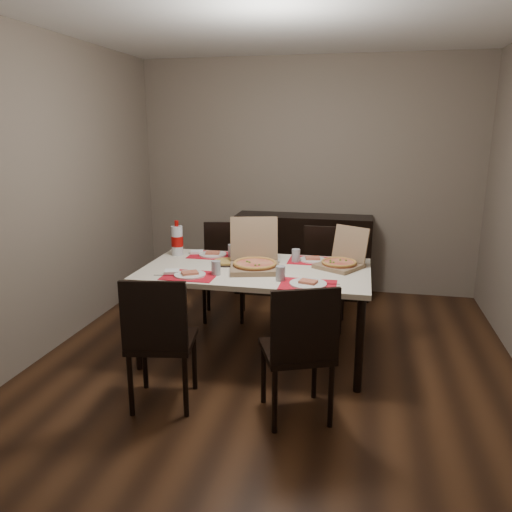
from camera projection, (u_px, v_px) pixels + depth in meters
name	position (u px, v px, depth m)	size (l,w,h in m)	color
ground	(275.00, 362.00, 4.06)	(3.80, 4.00, 0.02)	#3F2413
room_walls	(286.00, 141.00, 4.03)	(3.84, 4.02, 2.62)	gray
sideboard	(303.00, 255.00, 5.63)	(1.50, 0.40, 0.90)	black
dining_table	(256.00, 276.00, 4.01)	(1.80, 1.00, 0.75)	beige
chair_near_left	(159.00, 337.00, 3.27)	(0.49, 0.49, 0.93)	black
chair_near_right	(300.00, 347.00, 3.11)	(0.55, 0.55, 0.93)	black
chair_far_left	(225.00, 266.00, 4.95)	(0.50, 0.50, 0.93)	black
chair_far_right	(324.00, 272.00, 4.74)	(0.43, 0.43, 0.93)	black
setting_near_left	(194.00, 273.00, 3.79)	(0.50, 0.30, 0.11)	red
setting_near_right	(301.00, 281.00, 3.59)	(0.47, 0.30, 0.11)	red
setting_far_left	(216.00, 253.00, 4.38)	(0.45, 0.30, 0.11)	red
setting_far_right	(308.00, 259.00, 4.20)	(0.50, 0.30, 0.11)	red
napkin_loose	(270.00, 270.00, 3.92)	(0.12, 0.11, 0.02)	white
pizza_box_center	(255.00, 262.00, 3.96)	(0.48, 0.51, 0.39)	brown
pizza_box_right	(341.00, 261.00, 4.01)	(0.45, 0.46, 0.32)	brown
faina_plate	(226.00, 262.00, 4.11)	(0.22, 0.22, 0.03)	black
dip_bowl	(273.00, 261.00, 4.14)	(0.11, 0.11, 0.03)	white
soda_bottle	(177.00, 241.00, 4.38)	(0.10, 0.10, 0.31)	silver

